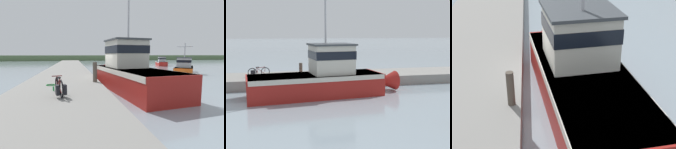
% 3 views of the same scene
% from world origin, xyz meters
% --- Properties ---
extents(ground_plane, '(320.00, 320.00, 0.00)m').
position_xyz_m(ground_plane, '(0.00, 0.00, 0.00)').
color(ground_plane, '#84939E').
extents(dock_pier, '(4.69, 80.00, 0.80)m').
position_xyz_m(dock_pier, '(-3.49, 0.00, 0.40)').
color(dock_pier, gray).
rests_on(dock_pier, ground_plane).
extents(fishing_boat_main, '(4.10, 11.03, 9.45)m').
position_xyz_m(fishing_boat_main, '(1.20, -1.23, 1.31)').
color(fishing_boat_main, maroon).
rests_on(fishing_boat_main, ground_plane).
extents(mooring_post, '(0.26, 0.26, 1.24)m').
position_xyz_m(mooring_post, '(-1.46, -2.55, 1.42)').
color(mooring_post, '#51473D').
rests_on(mooring_post, dock_pier).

